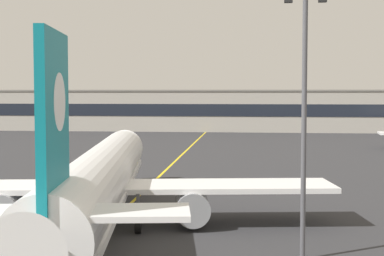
{
  "coord_description": "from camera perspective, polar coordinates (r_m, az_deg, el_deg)",
  "views": [
    {
      "loc": [
        10.4,
        -26.47,
        9.15
      ],
      "look_at": [
        6.11,
        12.34,
        6.77
      ],
      "focal_mm": 54.5,
      "sensor_mm": 36.0,
      "label": 1
    }
  ],
  "objects": [
    {
      "name": "taxiway_centreline",
      "position": [
        58.14,
        -4.1,
        -5.57
      ],
      "size": [
        3.09,
        179.98,
        0.01
      ],
      "primitive_type": "cube",
      "rotation": [
        0.0,
        0.0,
        0.02
      ],
      "color": "yellow",
      "rests_on": "ground"
    },
    {
      "name": "terminal_building",
      "position": [
        139.87,
        2.31,
        1.75
      ],
      "size": [
        161.54,
        12.4,
        9.79
      ],
      "color": "#9E998E",
      "rests_on": "ground"
    },
    {
      "name": "safety_cone_by_nose_gear",
      "position": [
        55.77,
        -4.67,
        -5.69
      ],
      "size": [
        0.44,
        0.44,
        0.55
      ],
      "color": "orange",
      "rests_on": "ground"
    },
    {
      "name": "airliner_foreground",
      "position": [
        40.07,
        -8.9,
        -4.84
      ],
      "size": [
        32.36,
        41.43,
        11.65
      ],
      "color": "white",
      "rests_on": "ground"
    },
    {
      "name": "apron_lamp_post",
      "position": [
        32.07,
        10.9,
        0.55
      ],
      "size": [
        2.24,
        0.9,
        14.45
      ],
      "color": "#515156",
      "rests_on": "ground"
    }
  ]
}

